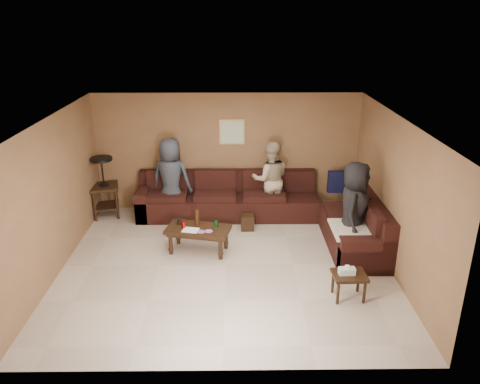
{
  "coord_description": "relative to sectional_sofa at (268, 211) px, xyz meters",
  "views": [
    {
      "loc": [
        0.16,
        -6.96,
        4.05
      ],
      "look_at": [
        0.25,
        0.85,
        1.0
      ],
      "focal_mm": 35.0,
      "sensor_mm": 36.0,
      "label": 1
    }
  ],
  "objects": [
    {
      "name": "person_right",
      "position": [
        1.39,
        -1.13,
        0.53
      ],
      "size": [
        0.81,
        0.97,
        1.7
      ],
      "primitive_type": "imported",
      "rotation": [
        0.0,
        0.0,
        1.19
      ],
      "color": "black",
      "rests_on": "ground"
    },
    {
      "name": "person_left",
      "position": [
        -1.95,
        0.5,
        0.52
      ],
      "size": [
        0.93,
        0.72,
        1.69
      ],
      "primitive_type": "imported",
      "rotation": [
        0.0,
        0.0,
        2.89
      ],
      "color": "#2E3540",
      "rests_on": "ground"
    },
    {
      "name": "person_middle",
      "position": [
        0.07,
        0.55,
        0.48
      ],
      "size": [
        0.8,
        0.64,
        1.6
      ],
      "primitive_type": "imported",
      "rotation": [
        0.0,
        0.0,
        3.18
      ],
      "color": "tan",
      "rests_on": "ground"
    },
    {
      "name": "coffee_table",
      "position": [
        -1.31,
        -1.02,
        0.07
      ],
      "size": [
        1.2,
        0.78,
        0.74
      ],
      "rotation": [
        0.0,
        0.0,
        -0.22
      ],
      "color": "black",
      "rests_on": "ground"
    },
    {
      "name": "room",
      "position": [
        -0.81,
        -1.52,
        1.34
      ],
      "size": [
        5.6,
        5.5,
        2.5
      ],
      "color": "beige",
      "rests_on": "ground"
    },
    {
      "name": "side_table_right",
      "position": [
        1.03,
        -2.51,
        0.03
      ],
      "size": [
        0.51,
        0.43,
        0.55
      ],
      "rotation": [
        0.0,
        0.0,
        0.05
      ],
      "color": "black",
      "rests_on": "ground"
    },
    {
      "name": "end_table_left",
      "position": [
        -3.35,
        0.56,
        0.34
      ],
      "size": [
        0.68,
        0.68,
        1.28
      ],
      "rotation": [
        0.0,
        0.0,
        0.25
      ],
      "color": "black",
      "rests_on": "ground"
    },
    {
      "name": "sectional_sofa",
      "position": [
        0.0,
        0.0,
        0.0
      ],
      "size": [
        4.65,
        2.9,
        0.97
      ],
      "color": "black",
      "rests_on": "ground"
    },
    {
      "name": "waste_bin",
      "position": [
        -0.41,
        -0.13,
        -0.17
      ],
      "size": [
        0.26,
        0.26,
        0.3
      ],
      "primitive_type": "cube",
      "rotation": [
        0.0,
        0.0,
        0.03
      ],
      "color": "black",
      "rests_on": "ground"
    },
    {
      "name": "wall_art",
      "position": [
        -0.71,
        0.96,
        1.37
      ],
      "size": [
        0.52,
        0.04,
        0.52
      ],
      "color": "tan",
      "rests_on": "ground"
    }
  ]
}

